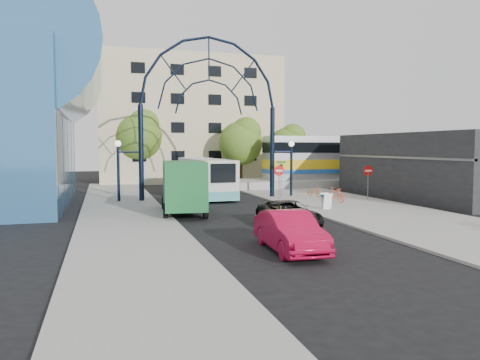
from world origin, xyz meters
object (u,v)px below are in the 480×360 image
object	(u,v)px
bike_near_a	(314,191)
bike_near_b	(335,195)
sandwich_board	(326,199)
tree_north_b	(140,134)
city_bus	(205,177)
street_name_sign	(281,171)
train_car	(382,157)
black_suv	(289,214)
tree_north_a	(242,141)
green_truck	(183,188)
gateway_arch	(209,85)
do_not_enter_sign	(368,174)
tree_north_c	(289,144)
red_sedan	(290,232)
stop_sign	(279,174)

from	to	relation	value
bike_near_a	bike_near_b	world-z (taller)	bike_near_b
sandwich_board	tree_north_b	world-z (taller)	tree_north_b
city_bus	street_name_sign	bearing A→B (deg)	-41.01
train_car	street_name_sign	bearing A→B (deg)	-147.58
black_suv	bike_near_b	bearing A→B (deg)	49.51
tree_north_a	green_truck	xyz separation A→B (m)	(-9.26, -18.81, -3.04)
gateway_arch	bike_near_b	bearing A→B (deg)	-32.07
do_not_enter_sign	gateway_arch	bearing A→B (deg)	160.01
tree_north_c	city_bus	world-z (taller)	tree_north_c
sandwich_board	tree_north_c	xyz separation A→B (m)	(6.52, 21.95, 3.53)
tree_north_a	tree_north_c	distance (m)	6.33
gateway_arch	train_car	size ratio (longest dim) A/B	0.54
green_truck	train_car	bearing A→B (deg)	38.63
gateway_arch	tree_north_a	xyz separation A→B (m)	(6.12, 11.93, -3.95)
sandwich_board	tree_north_c	bearing A→B (deg)	73.45
green_truck	sandwich_board	bearing A→B (deg)	-1.55
do_not_enter_sign	red_sedan	bearing A→B (deg)	-130.73
gateway_arch	red_sedan	bearing A→B (deg)	-92.87
do_not_enter_sign	tree_north_b	bearing A→B (deg)	126.74
tree_north_c	bike_near_a	distance (m)	16.17
street_name_sign	green_truck	distance (m)	9.99
black_suv	bike_near_b	world-z (taller)	black_suv
gateway_arch	green_truck	xyz separation A→B (m)	(-3.13, -6.89, -6.99)
tree_north_a	tree_north_b	bearing A→B (deg)	158.20
street_name_sign	tree_north_c	bearing A→B (deg)	65.69
black_suv	bike_near_b	xyz separation A→B (m)	(6.69, 7.81, -0.02)
gateway_arch	do_not_enter_sign	xyz separation A→B (m)	(11.00, -4.00, -6.58)
gateway_arch	city_bus	xyz separation A→B (m)	(0.24, 2.71, -6.98)
street_name_sign	bike_near_a	distance (m)	3.25
gateway_arch	train_car	world-z (taller)	gateway_arch
gateway_arch	bike_near_a	size ratio (longest dim) A/B	8.79
bike_near_b	gateway_arch	bearing A→B (deg)	123.20
green_truck	bike_near_a	xyz separation A→B (m)	(11.16, 5.63, -1.04)
black_suv	bike_near_a	distance (m)	13.37
do_not_enter_sign	tree_north_a	size ratio (longest dim) A/B	0.35
red_sedan	tree_north_a	bearing A→B (deg)	79.53
gateway_arch	tree_north_a	bearing A→B (deg)	62.83
sandwich_board	bike_near_b	world-z (taller)	bike_near_b
city_bus	black_suv	size ratio (longest dim) A/B	2.37
do_not_enter_sign	train_car	world-z (taller)	train_car
train_car	green_truck	size ratio (longest dim) A/B	3.91
street_name_sign	black_suv	size ratio (longest dim) A/B	0.60
green_truck	black_suv	size ratio (longest dim) A/B	1.38
train_car	red_sedan	world-z (taller)	train_car
street_name_sign	sandwich_board	bearing A→B (deg)	-86.54
street_name_sign	tree_north_b	xyz separation A→B (m)	(-9.08, 17.33, 3.14)
stop_sign	bike_near_a	distance (m)	3.62
black_suv	sandwich_board	bearing A→B (deg)	46.68
black_suv	tree_north_a	bearing A→B (deg)	78.67
gateway_arch	do_not_enter_sign	bearing A→B (deg)	-19.99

